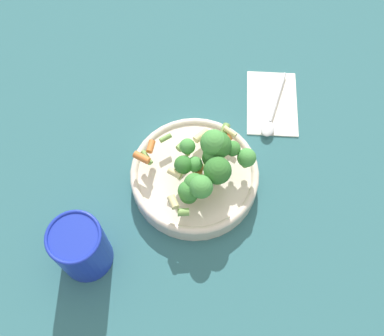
# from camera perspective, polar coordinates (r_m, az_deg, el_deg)

# --- Properties ---
(ground_plane) EXTENTS (3.00, 3.00, 0.00)m
(ground_plane) POSITION_cam_1_polar(r_m,az_deg,el_deg) (0.85, -0.00, -1.68)
(ground_plane) COLOR #2D6066
(bowl) EXTENTS (0.24, 0.24, 0.04)m
(bowl) POSITION_cam_1_polar(r_m,az_deg,el_deg) (0.83, -0.00, -1.01)
(bowl) COLOR beige
(bowl) RESTS_ON ground_plane
(pasta_salad) EXTENTS (0.21, 0.19, 0.09)m
(pasta_salad) POSITION_cam_1_polar(r_m,az_deg,el_deg) (0.76, 1.64, 0.64)
(pasta_salad) COLOR #8CB766
(pasta_salad) RESTS_ON bowl
(cup) EXTENTS (0.09, 0.09, 0.12)m
(cup) POSITION_cam_1_polar(r_m,az_deg,el_deg) (0.76, -14.28, -9.71)
(cup) COLOR #192DAD
(cup) RESTS_ON ground_plane
(napkin) EXTENTS (0.11, 0.16, 0.01)m
(napkin) POSITION_cam_1_polar(r_m,az_deg,el_deg) (0.95, 9.84, 8.19)
(napkin) COLOR white
(napkin) RESTS_ON ground_plane
(spoon) EXTENTS (0.07, 0.16, 0.01)m
(spoon) POSITION_cam_1_polar(r_m,az_deg,el_deg) (0.92, 9.79, 6.55)
(spoon) COLOR silver
(spoon) RESTS_ON napkin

